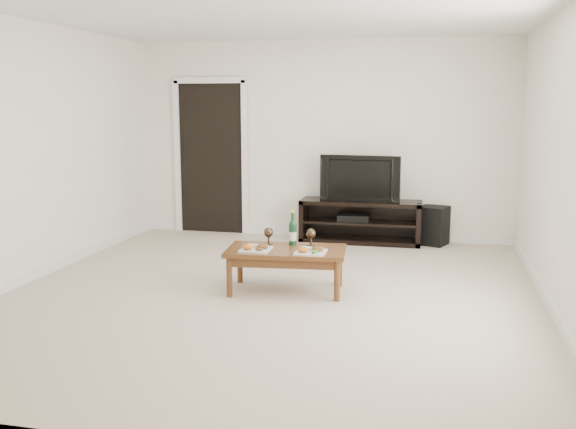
# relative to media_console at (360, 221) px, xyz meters

# --- Properties ---
(floor) EXTENTS (5.50, 5.50, 0.00)m
(floor) POSITION_rel_media_console_xyz_m (-0.56, -2.50, -0.28)
(floor) COLOR #C1B09B
(floor) RESTS_ON ground
(back_wall) EXTENTS (5.00, 0.04, 2.60)m
(back_wall) POSITION_rel_media_console_xyz_m (-0.56, 0.27, 1.02)
(back_wall) COLOR white
(back_wall) RESTS_ON ground
(ceiling) EXTENTS (5.00, 5.50, 0.04)m
(ceiling) POSITION_rel_media_console_xyz_m (-0.56, -2.50, 2.35)
(ceiling) COLOR white
(ceiling) RESTS_ON back_wall
(doorway) EXTENTS (0.90, 0.02, 2.05)m
(doorway) POSITION_rel_media_console_xyz_m (-2.11, 0.24, 0.75)
(doorway) COLOR black
(doorway) RESTS_ON ground
(media_console) EXTENTS (1.55, 0.45, 0.55)m
(media_console) POSITION_rel_media_console_xyz_m (0.00, 0.00, 0.00)
(media_console) COLOR black
(media_console) RESTS_ON ground
(television) EXTENTS (1.03, 0.20, 0.59)m
(television) POSITION_rel_media_console_xyz_m (0.00, 0.00, 0.57)
(television) COLOR black
(television) RESTS_ON media_console
(av_receiver) EXTENTS (0.43, 0.34, 0.08)m
(av_receiver) POSITION_rel_media_console_xyz_m (-0.10, -0.01, 0.05)
(av_receiver) COLOR black
(av_receiver) RESTS_ON media_console
(subwoofer) EXTENTS (0.43, 0.43, 0.49)m
(subwoofer) POSITION_rel_media_console_xyz_m (0.92, 0.08, -0.03)
(subwoofer) COLOR black
(subwoofer) RESTS_ON ground
(coffee_table) EXTENTS (1.17, 0.72, 0.42)m
(coffee_table) POSITION_rel_media_console_xyz_m (-0.44, -2.36, -0.07)
(coffee_table) COLOR brown
(coffee_table) RESTS_ON ground
(plate_left) EXTENTS (0.27, 0.27, 0.07)m
(plate_left) POSITION_rel_media_console_xyz_m (-0.70, -2.49, 0.18)
(plate_left) COLOR white
(plate_left) RESTS_ON coffee_table
(plate_right) EXTENTS (0.27, 0.27, 0.07)m
(plate_right) POSITION_rel_media_console_xyz_m (-0.18, -2.49, 0.18)
(plate_right) COLOR white
(plate_right) RESTS_ON coffee_table
(wine_bottle) EXTENTS (0.07, 0.07, 0.35)m
(wine_bottle) POSITION_rel_media_console_xyz_m (-0.42, -2.18, 0.32)
(wine_bottle) COLOR #0F381B
(wine_bottle) RESTS_ON coffee_table
(goblet_left) EXTENTS (0.09, 0.09, 0.17)m
(goblet_left) POSITION_rel_media_console_xyz_m (-0.65, -2.22, 0.23)
(goblet_left) COLOR #3C2D20
(goblet_left) RESTS_ON coffee_table
(goblet_right) EXTENTS (0.09, 0.09, 0.17)m
(goblet_right) POSITION_rel_media_console_xyz_m (-0.23, -2.18, 0.23)
(goblet_right) COLOR #3C2D20
(goblet_right) RESTS_ON coffee_table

